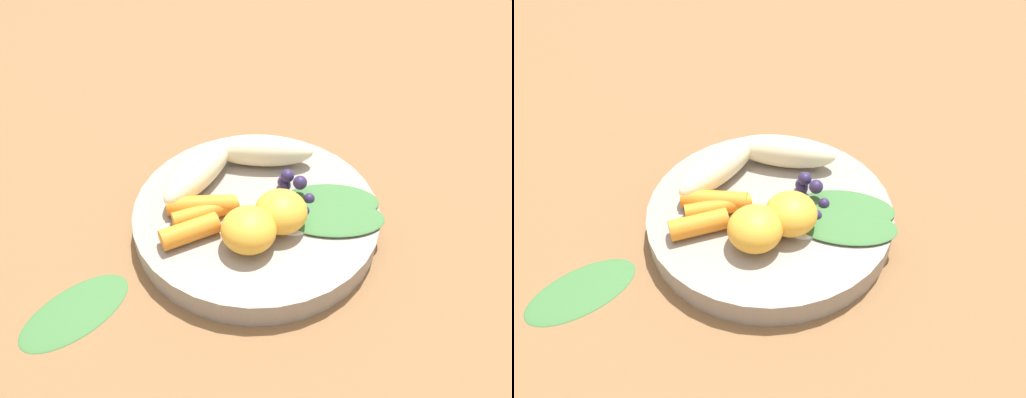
{
  "view_description": "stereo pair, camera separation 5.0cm",
  "coord_description": "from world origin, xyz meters",
  "views": [
    {
      "loc": [
        -0.09,
        0.36,
        0.38
      ],
      "look_at": [
        0.0,
        0.0,
        0.04
      ],
      "focal_mm": 36.03,
      "sensor_mm": 36.0,
      "label": 1
    },
    {
      "loc": [
        -0.14,
        0.34,
        0.38
      ],
      "look_at": [
        0.0,
        0.0,
        0.04
      ],
      "focal_mm": 36.03,
      "sensor_mm": 36.0,
      "label": 2
    }
  ],
  "objects": [
    {
      "name": "carrot_mid_right",
      "position": [
        0.05,
        0.06,
        0.04
      ],
      "size": [
        0.05,
        0.05,
        0.02
      ],
      "primitive_type": "cylinder",
      "rotation": [
        0.0,
        1.57,
        6.99
      ],
      "color": "orange",
      "rests_on": "bowl"
    },
    {
      "name": "banana_peeled_right",
      "position": [
        0.01,
        -0.07,
        0.04
      ],
      "size": [
        0.11,
        0.05,
        0.03
      ],
      "primitive_type": "ellipsoid",
      "rotation": [
        0.0,
        0.0,
        6.47
      ],
      "color": "beige",
      "rests_on": "bowl"
    },
    {
      "name": "banana_peeled_left",
      "position": [
        0.06,
        -0.02,
        0.04
      ],
      "size": [
        0.06,
        0.12,
        0.03
      ],
      "primitive_type": "ellipsoid",
      "rotation": [
        0.0,
        0.0,
        7.58
      ],
      "color": "beige",
      "rests_on": "bowl"
    },
    {
      "name": "kale_leaf_left",
      "position": [
        -0.08,
        -0.0,
        0.03
      ],
      "size": [
        0.11,
        0.07,
        0.0
      ],
      "primitive_type": "ellipsoid",
      "rotation": [
        0.0,
        0.0,
        9.64
      ],
      "color": "#3D7038",
      "rests_on": "bowl"
    },
    {
      "name": "kale_leaf_right",
      "position": [
        -0.07,
        -0.02,
        0.03
      ],
      "size": [
        0.1,
        0.07,
        0.0
      ],
      "primitive_type": "ellipsoid",
      "rotation": [
        0.0,
        0.0,
        9.62
      ],
      "color": "#3D7038",
      "rests_on": "bowl"
    },
    {
      "name": "blueberry_pile",
      "position": [
        -0.03,
        -0.02,
        0.04
      ],
      "size": [
        0.04,
        0.05,
        0.03
      ],
      "color": "#2D234C",
      "rests_on": "bowl"
    },
    {
      "name": "carrot_mid_left",
      "position": [
        0.04,
        0.03,
        0.03
      ],
      "size": [
        0.06,
        0.05,
        0.02
      ],
      "primitive_type": "cylinder",
      "rotation": [
        0.0,
        1.57,
        6.92
      ],
      "color": "orange",
      "rests_on": "bowl"
    },
    {
      "name": "orange_segment_far",
      "position": [
        -0.01,
        0.05,
        0.05
      ],
      "size": [
        0.05,
        0.05,
        0.04
      ],
      "primitive_type": "ellipsoid",
      "color": "#F4A833",
      "rests_on": "bowl"
    },
    {
      "name": "ground_plane",
      "position": [
        0.0,
        0.0,
        0.0
      ],
      "size": [
        2.4,
        2.4,
        0.0
      ],
      "primitive_type": "plane",
      "color": "brown"
    },
    {
      "name": "orange_segment_near",
      "position": [
        -0.03,
        0.02,
        0.05
      ],
      "size": [
        0.05,
        0.05,
        0.04
      ],
      "primitive_type": "ellipsoid",
      "color": "#F4A833",
      "rests_on": "bowl"
    },
    {
      "name": "carrot_front",
      "position": [
        0.05,
        0.02,
        0.04
      ],
      "size": [
        0.07,
        0.04,
        0.02
      ],
      "primitive_type": "cylinder",
      "rotation": [
        0.0,
        1.57,
        6.57
      ],
      "color": "orange",
      "rests_on": "bowl"
    },
    {
      "name": "bowl",
      "position": [
        0.0,
        0.0,
        0.01
      ],
      "size": [
        0.24,
        0.24,
        0.03
      ],
      "primitive_type": "cylinder",
      "color": "gray",
      "rests_on": "ground_plane"
    },
    {
      "name": "kale_leaf_stray",
      "position": [
        0.13,
        0.14,
        0.0
      ],
      "size": [
        0.1,
        0.12,
        0.01
      ],
      "primitive_type": "ellipsoid",
      "rotation": [
        0.0,
        0.0,
        1.04
      ],
      "color": "#3D7038",
      "rests_on": "ground_plane"
    },
    {
      "name": "coconut_shred_patch",
      "position": [
        -0.04,
        0.01,
        0.03
      ],
      "size": [
        0.04,
        0.04,
        0.0
      ],
      "primitive_type": "cylinder",
      "color": "white",
      "rests_on": "bowl"
    }
  ]
}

